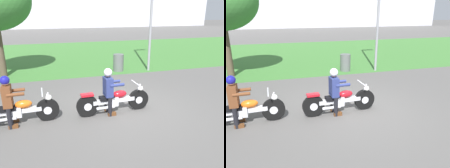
# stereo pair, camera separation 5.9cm
# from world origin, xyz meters

# --- Properties ---
(ground) EXTENTS (120.00, 120.00, 0.00)m
(ground) POSITION_xyz_m (0.00, 0.00, 0.00)
(ground) COLOR #565451
(grass_verge) EXTENTS (60.00, 12.00, 0.01)m
(grass_verge) POSITION_xyz_m (0.00, 9.84, 0.00)
(grass_verge) COLOR #3D7533
(grass_verge) RESTS_ON ground
(motorcycle_lead) EXTENTS (2.26, 0.66, 0.88)m
(motorcycle_lead) POSITION_xyz_m (-0.35, -0.08, 0.39)
(motorcycle_lead) COLOR black
(motorcycle_lead) RESTS_ON ground
(rider_lead) EXTENTS (0.56, 0.48, 1.40)m
(rider_lead) POSITION_xyz_m (-0.52, -0.08, 0.82)
(rider_lead) COLOR black
(rider_lead) RESTS_ON ground
(motorcycle_follow) EXTENTS (2.21, 0.66, 0.88)m
(motorcycle_follow) POSITION_xyz_m (-3.05, -0.06, 0.39)
(motorcycle_follow) COLOR black
(motorcycle_follow) RESTS_ON ground
(rider_follow) EXTENTS (0.56, 0.48, 1.40)m
(rider_follow) POSITION_xyz_m (-3.22, -0.06, 0.82)
(rider_follow) COLOR black
(rider_follow) RESTS_ON ground
(trash_can) EXTENTS (0.53, 0.53, 0.86)m
(trash_can) POSITION_xyz_m (1.27, 4.53, 0.43)
(trash_can) COLOR #595E5B
(trash_can) RESTS_ON ground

